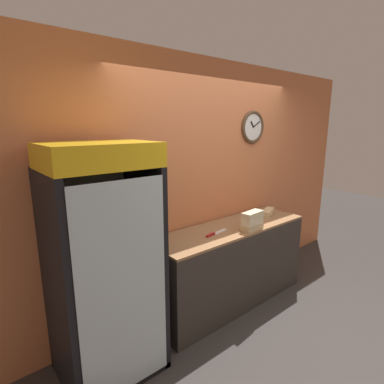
{
  "coord_description": "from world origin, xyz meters",
  "views": [
    {
      "loc": [
        -2.33,
        -1.3,
        2.01
      ],
      "look_at": [
        -0.6,
        0.79,
        1.4
      ],
      "focal_mm": 28.0,
      "sensor_mm": 36.0,
      "label": 1
    }
  ],
  "objects": [
    {
      "name": "prep_counter",
      "position": [
        0.0,
        0.84,
        0.45
      ],
      "size": [
        1.92,
        0.58,
        0.91
      ],
      "color": "#332D28",
      "rests_on": "ground_plane"
    },
    {
      "name": "beverage_cooler",
      "position": [
        -1.49,
        0.84,
        1.03
      ],
      "size": [
        0.78,
        0.66,
        1.89
      ],
      "color": "black",
      "rests_on": "ground_plane"
    },
    {
      "name": "ground_plane",
      "position": [
        0.0,
        0.0,
        0.0
      ],
      "size": [
        14.0,
        14.0,
        0.0
      ],
      "primitive_type": "plane",
      "color": "#383330"
    },
    {
      "name": "sandwich_stack_middle",
      "position": [
        0.1,
        0.63,
        1.01
      ],
      "size": [
        0.28,
        0.14,
        0.07
      ],
      "color": "beige",
      "rests_on": "sandwich_stack_bottom"
    },
    {
      "name": "sandwich_flat_left",
      "position": [
        0.68,
        0.86,
        0.94
      ],
      "size": [
        0.3,
        0.2,
        0.07
      ],
      "color": "tan",
      "rests_on": "prep_counter"
    },
    {
      "name": "wall_back",
      "position": [
        0.01,
        1.18,
        1.36
      ],
      "size": [
        5.2,
        0.1,
        2.7
      ],
      "color": "#D17547",
      "rests_on": "ground_plane"
    },
    {
      "name": "sandwich_stack_top",
      "position": [
        0.1,
        0.63,
        1.07
      ],
      "size": [
        0.27,
        0.14,
        0.07
      ],
      "color": "beige",
      "rests_on": "sandwich_stack_middle"
    },
    {
      "name": "chefs_knife",
      "position": [
        -0.31,
        0.79,
        0.92
      ],
      "size": [
        0.33,
        0.09,
        0.02
      ],
      "color": "silver",
      "rests_on": "prep_counter"
    },
    {
      "name": "sandwich_stack_bottom",
      "position": [
        0.1,
        0.63,
        0.94
      ],
      "size": [
        0.27,
        0.13,
        0.07
      ],
      "color": "tan",
      "rests_on": "prep_counter"
    },
    {
      "name": "condiment_jar",
      "position": [
        -0.86,
        1.05,
        0.97
      ],
      "size": [
        0.11,
        0.11,
        0.12
      ],
      "color": "gold",
      "rests_on": "prep_counter"
    }
  ]
}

